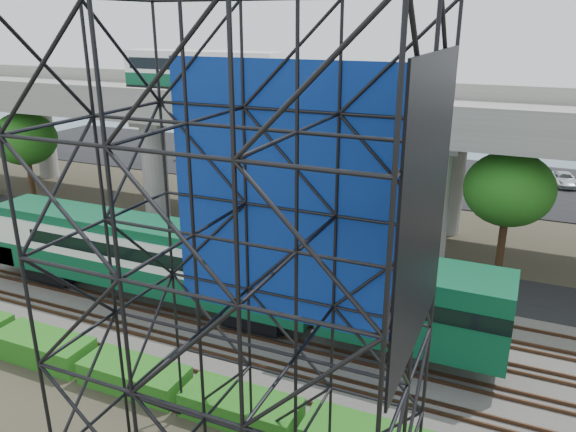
% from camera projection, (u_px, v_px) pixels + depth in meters
% --- Properties ---
extents(ground, '(140.00, 140.00, 0.00)m').
position_uv_depth(ground, '(175.00, 332.00, 27.52)').
color(ground, '#474233').
rests_on(ground, ground).
extents(ballast_bed, '(90.00, 12.00, 0.20)m').
position_uv_depth(ballast_bed, '(197.00, 312.00, 29.22)').
color(ballast_bed, slate).
rests_on(ballast_bed, ground).
extents(service_road, '(90.00, 5.00, 0.08)m').
position_uv_depth(service_road, '(268.00, 254.00, 36.58)').
color(service_road, black).
rests_on(service_road, ground).
extents(parking_lot, '(90.00, 18.00, 0.08)m').
position_uv_depth(parking_lot, '(368.00, 171.00, 56.90)').
color(parking_lot, black).
rests_on(parking_lot, ground).
extents(harbor_water, '(140.00, 40.00, 0.03)m').
position_uv_depth(harbor_water, '(413.00, 133.00, 75.92)').
color(harbor_water, '#496177').
rests_on(harbor_water, ground).
extents(rail_tracks, '(90.00, 9.52, 0.16)m').
position_uv_depth(rail_tracks, '(197.00, 309.00, 29.16)').
color(rail_tracks, '#472D1E').
rests_on(rail_tracks, ballast_bed).
extents(commuter_train, '(29.30, 3.06, 4.30)m').
position_uv_depth(commuter_train, '(181.00, 260.00, 28.60)').
color(commuter_train, black).
rests_on(commuter_train, rail_tracks).
extents(overpass, '(80.00, 12.00, 12.40)m').
position_uv_depth(overpass, '(293.00, 116.00, 38.86)').
color(overpass, '#9E9B93').
rests_on(overpass, ground).
extents(scaffold_tower, '(9.36, 6.36, 15.00)m').
position_uv_depth(scaffold_tower, '(245.00, 296.00, 14.99)').
color(scaffold_tower, black).
rests_on(scaffold_tower, ground).
extents(hedge_strip, '(34.60, 1.80, 1.20)m').
position_uv_depth(hedge_strip, '(135.00, 375.00, 23.24)').
color(hedge_strip, '#175D15').
rests_on(hedge_strip, ground).
extents(trees, '(40.94, 16.94, 7.69)m').
position_uv_depth(trees, '(243.00, 148.00, 41.43)').
color(trees, '#382314').
rests_on(trees, ground).
extents(suv, '(5.26, 3.38, 1.35)m').
position_uv_depth(suv, '(123.00, 221.00, 40.58)').
color(suv, black).
rests_on(suv, service_road).
extents(parked_cars, '(39.97, 9.57, 1.27)m').
position_uv_depth(parked_cars, '(382.00, 167.00, 55.77)').
color(parked_cars, white).
rests_on(parked_cars, parking_lot).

